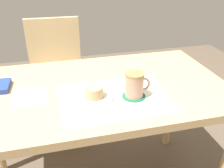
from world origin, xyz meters
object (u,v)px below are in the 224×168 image
wooden_chair (57,73)px  pastry_plate (94,98)px  dining_table (95,101)px  coffee_mug (135,85)px  pastry (94,92)px

wooden_chair → pastry_plate: bearing=101.4°
dining_table → coffee_mug: coffee_mug is taller
wooden_chair → pastry: size_ratio=10.79×
pastry → coffee_mug: (0.17, -0.02, 0.02)m
dining_table → coffee_mug: bearing=-42.9°
coffee_mug → pastry_plate: bearing=173.2°
pastry_plate → pastry: (0.00, 0.00, 0.03)m
dining_table → pastry: 0.17m
wooden_chair → coffee_mug: size_ratio=7.53×
wooden_chair → pastry: wooden_chair is taller
pastry → coffee_mug: size_ratio=0.70×
pastry → pastry_plate: bearing=180.0°
coffee_mug → pastry: bearing=173.2°
wooden_chair → pastry_plate: wooden_chair is taller
pastry_plate → pastry: size_ratio=2.04×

